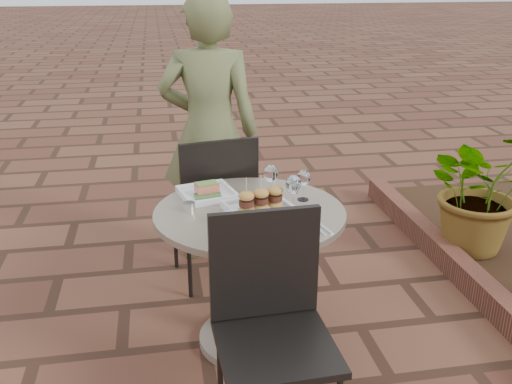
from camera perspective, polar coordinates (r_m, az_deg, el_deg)
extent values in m
plane|color=brown|center=(3.02, -5.13, -14.89)|extent=(60.00, 60.00, 0.00)
cylinder|color=gray|center=(3.02, -0.58, -14.30)|extent=(0.52, 0.52, 0.04)
cylinder|color=gray|center=(2.84, -0.60, -8.89)|extent=(0.08, 0.08, 0.70)
cylinder|color=gray|center=(2.68, -0.63, -2.13)|extent=(0.90, 0.90, 0.03)
cube|color=black|center=(3.40, -4.49, -1.76)|extent=(0.51, 0.51, 0.03)
cube|color=black|center=(3.13, -3.63, 1.09)|extent=(0.44, 0.11, 0.46)
cylinder|color=black|center=(3.71, -2.36, -3.56)|extent=(0.02, 0.02, 0.44)
cylinder|color=black|center=(3.63, -8.10, -4.39)|extent=(0.02, 0.02, 0.44)
cylinder|color=black|center=(3.39, -0.38, -6.11)|extent=(0.02, 0.02, 0.44)
cylinder|color=black|center=(3.29, -6.68, -7.11)|extent=(0.02, 0.02, 0.44)
cube|color=black|center=(2.24, 2.01, -15.21)|extent=(0.46, 0.46, 0.03)
cube|color=black|center=(2.27, 0.85, -7.17)|extent=(0.44, 0.05, 0.46)
cylinder|color=black|center=(2.50, -3.61, -17.43)|extent=(0.02, 0.02, 0.44)
cylinder|color=black|center=(2.56, 5.16, -16.27)|extent=(0.02, 0.02, 0.44)
imported|color=brown|center=(3.54, -4.68, 5.99)|extent=(0.68, 0.52, 1.69)
cube|color=silver|center=(2.85, -4.92, -0.27)|extent=(0.31, 0.31, 0.01)
cube|color=#E46A50|center=(2.83, -4.94, 0.41)|extent=(0.13, 0.10, 0.04)
cube|color=#5A6E31|center=(2.83, -4.95, 0.84)|extent=(0.12, 0.09, 0.01)
cube|color=silver|center=(2.64, 0.49, -1.95)|extent=(0.36, 0.36, 0.01)
cube|color=silver|center=(2.49, -0.52, -3.43)|extent=(0.33, 0.33, 0.01)
ellipsoid|color=#DE5B6C|center=(2.42, -1.29, -3.79)|extent=(0.05, 0.04, 0.02)
cylinder|color=white|center=(2.67, 3.71, -1.80)|extent=(0.06, 0.06, 0.00)
cylinder|color=white|center=(2.66, 3.73, -1.00)|extent=(0.01, 0.01, 0.08)
ellipsoid|color=white|center=(2.63, 3.77, 0.71)|extent=(0.07, 0.07, 0.09)
cylinder|color=white|center=(2.63, 3.77, 0.61)|extent=(0.06, 0.06, 0.04)
cylinder|color=white|center=(2.82, 1.46, -0.50)|extent=(0.06, 0.06, 0.00)
cylinder|color=white|center=(2.81, 1.47, 0.26)|extent=(0.01, 0.01, 0.08)
ellipsoid|color=white|center=(2.78, 1.49, 1.86)|extent=(0.07, 0.07, 0.09)
cylinder|color=white|center=(2.80, 4.71, -0.74)|extent=(0.05, 0.05, 0.00)
cylinder|color=white|center=(2.79, 4.73, -0.05)|extent=(0.01, 0.01, 0.07)
ellipsoid|color=white|center=(2.76, 4.78, 1.39)|extent=(0.07, 0.07, 0.08)
cylinder|color=silver|center=(2.67, -6.69, -1.47)|extent=(0.06, 0.06, 0.04)
cube|color=brown|center=(3.67, 20.33, -7.80)|extent=(0.12, 3.00, 0.15)
imported|color=#33662D|center=(3.91, 21.72, 0.31)|extent=(0.77, 0.67, 0.83)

